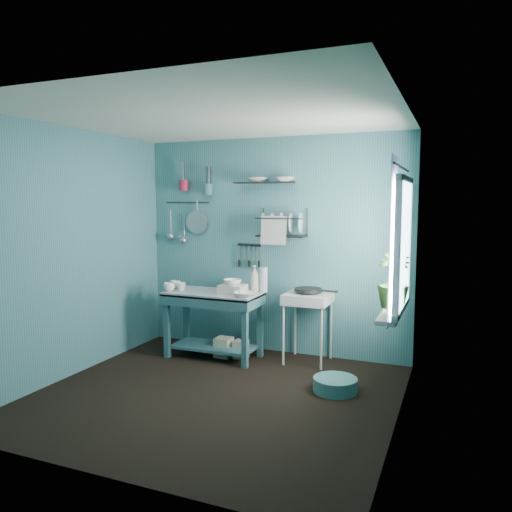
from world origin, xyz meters
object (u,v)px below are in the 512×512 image
at_px(frying_pan, 308,290).
at_px(colander, 197,222).
at_px(work_counter, 214,325).
at_px(utensil_cup_teal, 208,189).
at_px(storage_tin_large, 224,347).
at_px(storage_tin_small, 241,349).
at_px(mug_left, 169,287).
at_px(soap_bottle, 254,278).
at_px(mug_right, 175,285).
at_px(wash_tub, 233,289).
at_px(mug_mid, 181,286).
at_px(hotplate_stand, 308,328).
at_px(water_bottle, 263,279).
at_px(utensil_cup_magenta, 184,185).
at_px(floor_basin, 335,385).
at_px(dish_rack, 282,223).
at_px(potted_plant, 393,281).

distance_m(frying_pan, colander, 1.66).
xyz_separation_m(work_counter, utensil_cup_teal, (-0.27, 0.41, 1.54)).
relative_size(storage_tin_large, storage_tin_small, 1.10).
distance_m(mug_left, utensil_cup_teal, 1.27).
bearing_deg(mug_left, soap_bottle, 21.80).
bearing_deg(storage_tin_small, mug_right, -174.29).
xyz_separation_m(mug_right, wash_tub, (0.75, -0.02, 0.00)).
distance_m(mug_mid, wash_tub, 0.63).
relative_size(hotplate_stand, storage_tin_large, 3.50).
bearing_deg(storage_tin_small, hotplate_stand, 12.48).
bearing_deg(colander, water_bottle, -13.06).
bearing_deg(mug_mid, frying_pan, 12.08).
xyz_separation_m(utensil_cup_teal, storage_tin_large, (0.37, -0.36, -1.80)).
relative_size(mug_mid, soap_bottle, 0.33).
xyz_separation_m(water_bottle, utensil_cup_teal, (-0.79, 0.19, 1.02)).
height_order(mug_mid, storage_tin_small, mug_mid).
height_order(wash_tub, storage_tin_large, wash_tub).
height_order(mug_left, storage_tin_large, mug_left).
relative_size(utensil_cup_magenta, floor_basin, 0.32).
xyz_separation_m(soap_bottle, colander, (-0.87, 0.24, 0.61)).
bearing_deg(water_bottle, hotplate_stand, 2.56).
relative_size(mug_left, colander, 0.44).
height_order(mug_left, frying_pan, mug_left).
height_order(storage_tin_large, storage_tin_small, storage_tin_large).
bearing_deg(storage_tin_large, mug_left, -160.10).
height_order(utensil_cup_magenta, floor_basin, utensil_cup_magenta).
relative_size(mug_left, dish_rack, 0.22).
relative_size(mug_mid, storage_tin_small, 0.50).
bearing_deg(hotplate_stand, work_counter, -171.78).
xyz_separation_m(mug_mid, soap_bottle, (0.80, 0.26, 0.10)).
bearing_deg(wash_tub, colander, 146.37).
xyz_separation_m(hotplate_stand, frying_pan, (0.00, 0.00, 0.42)).
distance_m(soap_bottle, storage_tin_large, 0.87).
relative_size(mug_mid, frying_pan, 0.33).
distance_m(mug_right, water_bottle, 1.05).
xyz_separation_m(mug_right, storage_tin_large, (0.60, 0.05, -0.69)).
distance_m(soap_bottle, dish_rack, 0.70).
relative_size(dish_rack, storage_tin_large, 2.50).
height_order(mug_left, mug_right, same).
xyz_separation_m(water_bottle, colander, (-0.97, 0.22, 0.62)).
bearing_deg(wash_tub, mug_right, 178.47).
bearing_deg(work_counter, utensil_cup_magenta, 146.22).
height_order(work_counter, utensil_cup_teal, utensil_cup_teal).
xyz_separation_m(utensil_cup_teal, floor_basin, (1.80, -0.92, -1.85)).
height_order(work_counter, potted_plant, potted_plant).
height_order(frying_pan, colander, colander).
relative_size(wash_tub, storage_tin_small, 1.40).
height_order(water_bottle, hotplate_stand, water_bottle).
relative_size(mug_left, storage_tin_large, 0.56).
bearing_deg(wash_tub, potted_plant, -14.15).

